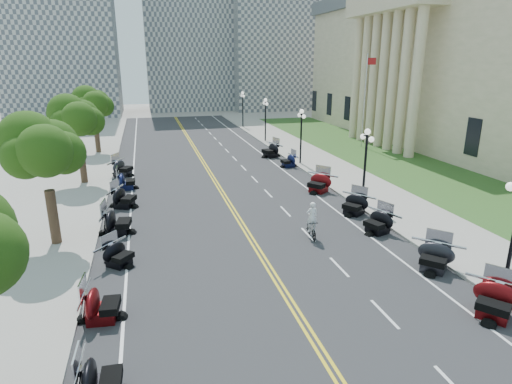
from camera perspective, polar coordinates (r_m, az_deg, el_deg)
ground at (r=23.02m, az=-0.53°, el=-6.51°), size 160.00×160.00×0.00m
road at (r=32.25m, az=-4.83°, el=0.41°), size 16.00×90.00×0.01m
centerline_yellow_a at (r=32.22m, az=-5.04°, el=0.41°), size 0.12×90.00×0.00m
centerline_yellow_b at (r=32.26m, az=-4.62°, el=0.44°), size 0.12×90.00×0.00m
edge_line_north at (r=33.85m, az=5.90°, el=1.20°), size 0.12×90.00×0.00m
edge_line_south at (r=31.87m, az=-16.24°, el=-0.42°), size 0.12×90.00×0.00m
lane_dash_4 at (r=17.57m, az=16.76°, el=-15.29°), size 0.12×2.00×0.00m
lane_dash_5 at (r=20.61m, az=11.03°, el=-9.77°), size 0.12×2.00×0.00m
lane_dash_6 at (r=23.93m, az=6.96°, el=-5.67°), size 0.12×2.00×0.00m
lane_dash_7 at (r=27.43m, az=3.94°, el=-2.57°), size 0.12×2.00×0.00m
lane_dash_8 at (r=31.05m, az=1.63°, el=-0.17°), size 0.12×2.00×0.00m
lane_dash_9 at (r=34.76m, az=-0.19°, el=1.72°), size 0.12×2.00×0.00m
lane_dash_10 at (r=38.53m, az=-1.67°, el=3.24°), size 0.12×2.00×0.00m
lane_dash_11 at (r=42.33m, az=-2.88°, el=4.48°), size 0.12×2.00×0.00m
lane_dash_12 at (r=46.17m, az=-3.89°, el=5.52°), size 0.12×2.00×0.00m
lane_dash_13 at (r=50.04m, az=-4.75°, el=6.40°), size 0.12×2.00×0.00m
lane_dash_14 at (r=53.92m, az=-5.49°, el=7.15°), size 0.12×2.00×0.00m
lane_dash_15 at (r=57.82m, az=-6.14°, el=7.80°), size 0.12×2.00×0.00m
lane_dash_16 at (r=61.74m, az=-6.70°, el=8.37°), size 0.12×2.00×0.00m
lane_dash_17 at (r=65.66m, az=-7.19°, el=8.86°), size 0.12×2.00×0.00m
lane_dash_18 at (r=69.59m, az=-7.64°, el=9.31°), size 0.12×2.00×0.00m
lane_dash_19 at (r=73.53m, az=-8.03°, el=9.70°), size 0.12×2.00×0.00m
sidewalk_north at (r=35.43m, az=12.14°, el=1.73°), size 5.00×90.00×0.15m
sidewalk_south at (r=32.28m, az=-23.52°, el=-0.84°), size 5.00×90.00×0.15m
lawn at (r=45.55m, az=15.63°, el=4.82°), size 9.00×60.00×0.10m
civic_building at (r=56.39m, az=27.62°, el=14.89°), size 26.00×51.00×17.80m
distant_block_a at (r=83.58m, az=-24.68°, el=18.19°), size 18.00×14.00×26.00m
distant_block_b at (r=89.14m, az=-9.21°, el=20.57°), size 16.00×12.00×30.00m
distant_block_c at (r=89.69m, az=3.24°, el=18.16°), size 20.00×14.00×22.00m
street_lamp_2 at (r=28.81m, az=14.32°, el=3.27°), size 0.50×1.20×4.90m
street_lamp_3 at (r=39.52m, az=6.02°, el=7.33°), size 0.50×1.20×4.90m
street_lamp_4 at (r=50.81m, az=1.27°, el=9.57°), size 0.50×1.20×4.90m
street_lamp_5 at (r=62.36m, az=-1.77°, el=10.96°), size 0.50×1.20×4.90m
flagpole at (r=48.53m, az=14.26°, el=11.57°), size 1.10×0.20×10.00m
tree_2 at (r=23.45m, az=-26.40°, el=4.32°), size 4.80×4.80×9.20m
tree_3 at (r=35.12m, az=-22.69°, el=8.47°), size 4.80×4.80×9.20m
tree_4 at (r=46.96m, az=-20.81°, el=10.52°), size 4.80×4.80×9.20m
motorcycle_n_3 at (r=18.61m, az=29.30°, el=-12.39°), size 2.95×2.95×1.47m
motorcycle_n_4 at (r=21.28m, az=22.74°, el=-7.87°), size 2.90×2.90×1.43m
motorcycle_n_5 at (r=24.74m, az=15.95°, el=-3.76°), size 2.55×2.55×1.38m
motorcycle_n_6 at (r=27.36m, az=12.98°, el=-1.51°), size 2.78×2.78×1.40m
motorcycle_n_7 at (r=31.51m, az=8.36°, el=1.32°), size 3.04×3.04×1.51m
motorcycle_n_9 at (r=38.88m, az=4.34°, el=4.27°), size 2.05×2.05×1.28m
motorcycle_n_10 at (r=42.79m, az=1.96°, el=5.68°), size 2.73×2.73×1.56m
motorcycle_s_3 at (r=13.86m, az=-20.13°, el=-22.26°), size 1.92×1.92×1.30m
motorcycle_s_4 at (r=17.19m, az=-19.96°, el=-13.74°), size 2.16×2.16×1.40m
motorcycle_s_5 at (r=21.14m, az=-17.87°, el=-7.79°), size 2.49×2.49×1.23m
motorcycle_s_6 at (r=24.81m, az=-18.07°, el=-3.67°), size 2.51×2.51×1.57m
motorcycle_s_7 at (r=29.22m, az=-17.22°, el=-0.59°), size 2.75×2.75×1.47m
motorcycle_s_8 at (r=33.35m, az=-16.95°, el=1.53°), size 2.05×2.05×1.41m
motorcycle_s_9 at (r=37.35m, az=-17.37°, el=3.19°), size 2.93×2.93×1.51m
bicycle at (r=23.39m, az=7.40°, el=-4.87°), size 0.70×1.80×1.05m
cyclist_rider at (r=22.92m, az=7.53°, el=-1.69°), size 0.62×0.41×1.69m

